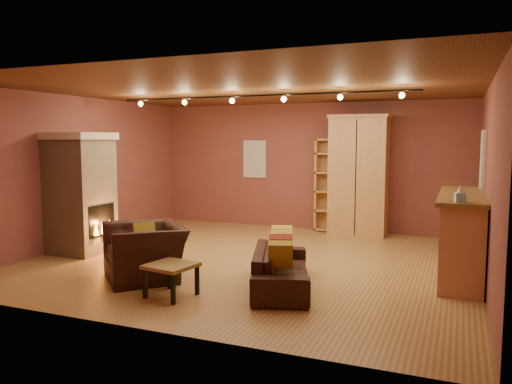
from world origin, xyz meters
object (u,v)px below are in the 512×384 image
at_px(armoire, 359,175).
at_px(fireplace, 81,193).
at_px(loveseat, 281,261).
at_px(bookcase, 335,184).
at_px(bar_counter, 462,234).
at_px(armchair, 145,242).
at_px(coffee_table, 171,269).

bearing_deg(armoire, fireplace, -140.07).
distance_m(armoire, loveseat, 4.31).
distance_m(fireplace, bookcase, 5.24).
height_order(bar_counter, armchair, bar_counter).
height_order(bar_counter, coffee_table, bar_counter).
bearing_deg(armoire, loveseat, -93.04).
bearing_deg(armoire, bar_counter, -52.48).
xyz_separation_m(armoire, loveseat, (-0.22, -4.22, -0.88)).
bearing_deg(coffee_table, bookcase, 80.90).
height_order(loveseat, coffee_table, loveseat).
relative_size(armoire, bar_counter, 0.99).
distance_m(bookcase, coffee_table, 5.42).
height_order(armoire, bar_counter, armoire).
distance_m(armchair, coffee_table, 1.01).
distance_m(loveseat, armchair, 2.01).
bearing_deg(fireplace, loveseat, -9.75).
bearing_deg(coffee_table, loveseat, 37.04).
distance_m(fireplace, armchair, 2.30).
xyz_separation_m(armchair, coffee_table, (0.81, -0.59, -0.16)).
bearing_deg(bar_counter, armchair, -156.02).
relative_size(bookcase, armoire, 0.81).
bearing_deg(fireplace, armoire, 39.93).
bearing_deg(fireplace, bar_counter, 8.18).
bearing_deg(armoire, coffee_table, -105.32).
relative_size(armoire, coffee_table, 3.90).
height_order(bookcase, loveseat, bookcase).
relative_size(fireplace, coffee_table, 3.30).
height_order(fireplace, coffee_table, fireplace).
xyz_separation_m(bookcase, armchair, (-1.66, -4.73, -0.50)).
distance_m(bar_counter, loveseat, 2.76).
distance_m(armoire, armchair, 5.08).
bearing_deg(bar_counter, coffee_table, -144.18).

